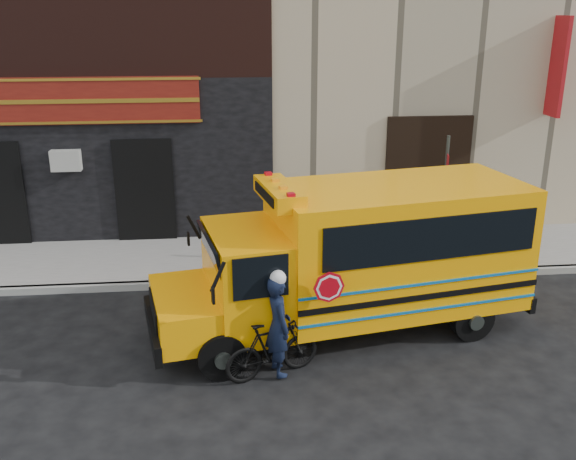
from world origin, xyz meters
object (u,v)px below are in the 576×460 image
Objects in this scene: school_bus at (363,254)px; cyclist at (278,328)px; sign_pole at (444,199)px; bicycle at (272,349)px.

cyclist is (-1.67, -1.47, -0.66)m from school_bus.
sign_pole is 5.91m from bicycle.
school_bus is 3.48m from sign_pole.
bicycle is at bearing -135.37° from sign_pole.
cyclist reaches higher than bicycle.
bicycle is (-4.11, -4.06, -1.24)m from sign_pole.
sign_pole reaches higher than bicycle.
sign_pole is 5.76m from cyclist.
cyclist is at bearing -97.68° from bicycle.
sign_pole is at bearing -58.82° from cyclist.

